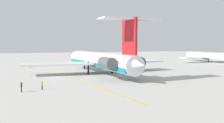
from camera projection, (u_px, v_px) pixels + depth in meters
ground at (55, 77)px, 61.68m from camera, size 361.93×361.93×0.00m
main_jetliner at (100, 60)px, 68.36m from camera, size 47.16×41.79×13.73m
airliner_far_left at (207, 56)px, 113.76m from camera, size 29.17×28.73×8.76m
ground_crew_near_nose at (135, 63)px, 94.33m from camera, size 0.29×0.46×1.80m
ground_crew_near_tail at (21, 86)px, 42.14m from camera, size 0.41×0.29×1.82m
ground_crew_portside at (42, 84)px, 44.55m from camera, size 0.28×0.37×1.70m
safety_cone_nose at (31, 67)px, 86.21m from camera, size 0.40×0.40×0.55m
safety_cone_wingtip at (29, 68)px, 83.77m from camera, size 0.40×0.40×0.55m
taxiway_centreline at (66, 75)px, 66.61m from camera, size 75.37×9.18×0.01m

